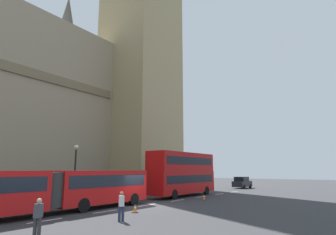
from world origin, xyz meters
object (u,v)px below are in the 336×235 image
Objects in this scene: street_lamp at (75,169)px; pedestrian_by_kerb at (121,205)px; traffic_cone_west at (135,208)px; traffic_cone_middle at (204,197)px; pedestrian_near_cones at (38,216)px; articulated_bus at (48,188)px; double_decker_bus at (183,172)px; sedan_lead at (242,183)px.

street_lamp is 11.28m from pedestrian_by_kerb.
traffic_cone_middle is at bearing 1.57° from traffic_cone_west.
pedestrian_near_cones and pedestrian_by_kerb have the same top height.
traffic_cone_west is 0.34× the size of pedestrian_by_kerb.
pedestrian_by_kerb is (5.01, -0.09, 0.00)m from pedestrian_near_cones.
pedestrian_by_kerb is at bearing -77.94° from articulated_bus.
articulated_bus is 30.25× the size of traffic_cone_middle.
traffic_cone_west is at bearing -96.59° from street_lamp.
street_lamp reaches higher than double_decker_bus.
street_lamp is at bearing 171.28° from sedan_lead.
pedestrian_by_kerb is at bearing -159.32° from double_decker_bus.
double_decker_bus is 13.21m from traffic_cone_west.
articulated_bus is at bearing -139.54° from street_lamp.
articulated_bus is 3.33× the size of street_lamp.
sedan_lead is 33.75m from pedestrian_by_kerb.
street_lamp reaches higher than pedestrian_by_kerb.
sedan_lead is 2.60× the size of pedestrian_by_kerb.
double_decker_bus is 2.41× the size of sedan_lead.
double_decker_bus is 12.21m from street_lamp.
traffic_cone_middle is 0.11× the size of street_lamp.
street_lamp is (-9.38, 8.29, 2.77)m from traffic_cone_middle.
pedestrian_by_kerb is (-13.43, -2.02, 0.63)m from traffic_cone_middle.
articulated_bus reaches higher than traffic_cone_west.
sedan_lead is 38.68m from pedestrian_near_cones.
sedan_lead is 20.19m from traffic_cone_middle.
pedestrian_by_kerb is (-4.04, -10.31, -2.14)m from street_lamp.
double_decker_bus is (16.62, 0.00, 0.96)m from articulated_bus.
traffic_cone_west is at bearing 11.53° from pedestrian_near_cones.
articulated_bus is 10.38× the size of pedestrian_by_kerb.
sedan_lead is at bearing 8.54° from pedestrian_near_cones.
sedan_lead is 0.83× the size of street_lamp.
double_decker_bus reaches higher than articulated_bus.
double_decker_bus is 16.54m from pedestrian_by_kerb.
articulated_bus is at bearing 102.06° from pedestrian_by_kerb.
articulated_bus is 1.65× the size of double_decker_bus.
street_lamp is (5.28, 4.51, 1.31)m from articulated_bus.
street_lamp is 3.12× the size of pedestrian_by_kerb.
street_lamp is at bearing 40.46° from articulated_bus.
sedan_lead is 7.59× the size of traffic_cone_west.
street_lamp reaches higher than traffic_cone_west.
pedestrian_near_cones reaches higher than traffic_cone_middle.
traffic_cone_middle is 18.54m from pedestrian_near_cones.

